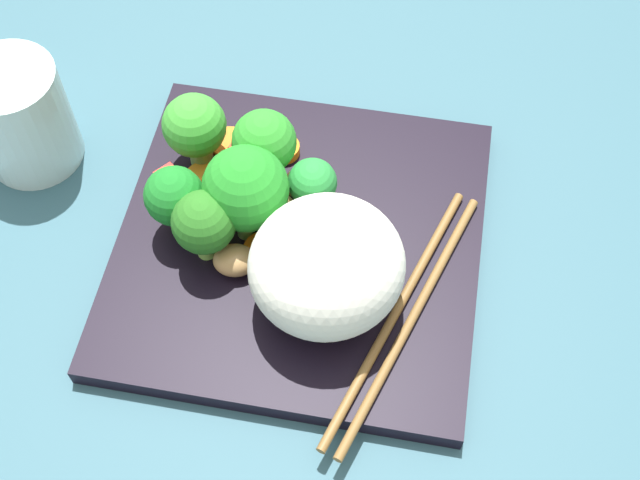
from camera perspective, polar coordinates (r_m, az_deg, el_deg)
name	(u,v)px	position (r cm, az deg, el deg)	size (l,w,h in cm)	color
ground_plane	(300,257)	(58.95, -1.36, -1.19)	(110.00, 110.00, 2.00)	#2E5462
square_plate	(300,244)	(57.46, -1.40, -0.29)	(24.37, 24.37, 1.48)	black
rice_mound	(327,266)	(51.16, 0.45, -1.78)	(9.48, 9.74, 7.79)	silver
broccoli_floret_0	(264,143)	(56.16, -3.80, 6.57)	(4.37, 4.37, 6.72)	#71AE45
broccoli_floret_1	(176,194)	(55.50, -9.77, 3.11)	(3.98, 3.98, 5.64)	#6CAF55
broccoli_floret_2	(312,185)	(55.60, -0.52, 3.77)	(3.30, 3.30, 4.94)	#72A050
broccoli_floret_3	(246,189)	(54.17, -5.07, 3.47)	(5.68, 5.68, 7.11)	#6DAA4F
broccoli_floret_4	(195,127)	(58.61, -8.49, 7.58)	(4.45, 4.45, 5.96)	#6AA356
broccoli_floret_5	(204,223)	(53.71, -7.89, 1.14)	(4.18, 4.18, 5.81)	#83B84F
carrot_slice_0	(229,204)	(58.30, -6.16, 2.47)	(2.12, 2.12, 0.73)	orange
carrot_slice_1	(266,253)	(55.92, -3.68, -0.86)	(3.09, 3.09, 0.71)	orange
carrot_slice_2	(229,144)	(61.42, -6.16, 6.46)	(2.77, 2.77, 0.77)	orange
carrot_slice_3	(207,180)	(59.75, -7.70, 4.04)	(3.11, 3.11, 0.60)	orange
carrot_slice_4	(284,149)	(60.86, -2.49, 6.19)	(2.34, 2.34, 0.78)	orange
pepper_chunk_0	(172,186)	(58.79, -9.99, 3.64)	(2.03, 1.45, 2.25)	red
pepper_chunk_1	(242,164)	(59.34, -5.33, 5.15)	(2.30, 2.17, 2.17)	red
chicken_piece_0	(277,216)	(56.30, -2.96, 1.65)	(3.71, 2.97, 2.67)	tan
chicken_piece_1	(299,182)	(58.56, -1.44, 3.94)	(2.42, 2.08, 1.52)	#B48845
chicken_piece_2	(235,260)	(55.10, -5.78, -1.38)	(2.91, 2.32, 1.88)	tan
chopstick_pair	(404,316)	(53.83, 5.71, -5.14)	(19.79, 8.93, 0.60)	brown
drinking_glass	(21,117)	(63.36, -19.60, 7.87)	(6.94, 6.94, 8.24)	silver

